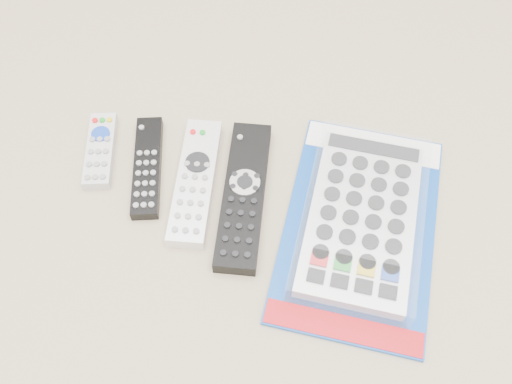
# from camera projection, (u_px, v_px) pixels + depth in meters

# --- Properties ---
(remote_small_grey) EXTENTS (0.06, 0.14, 0.02)m
(remote_small_grey) POSITION_uv_depth(u_px,v_px,m) (100.00, 150.00, 0.89)
(remote_small_grey) COLOR #B6B6B8
(remote_small_grey) RESTS_ON ground
(remote_slim_black) EXTENTS (0.07, 0.18, 0.02)m
(remote_slim_black) POSITION_uv_depth(u_px,v_px,m) (147.00, 167.00, 0.87)
(remote_slim_black) COLOR black
(remote_slim_black) RESTS_ON ground
(remote_silver_dvd) EXTENTS (0.06, 0.22, 0.02)m
(remote_silver_dvd) POSITION_uv_depth(u_px,v_px,m) (195.00, 181.00, 0.85)
(remote_silver_dvd) COLOR silver
(remote_silver_dvd) RESTS_ON ground
(remote_large_black) EXTENTS (0.06, 0.25, 0.03)m
(remote_large_black) POSITION_uv_depth(u_px,v_px,m) (244.00, 195.00, 0.84)
(remote_large_black) COLOR black
(remote_large_black) RESTS_ON ground
(jumbo_remote_packaged) EXTENTS (0.25, 0.37, 0.05)m
(jumbo_remote_packaged) POSITION_uv_depth(u_px,v_px,m) (362.00, 218.00, 0.81)
(jumbo_remote_packaged) COLOR #0E439F
(jumbo_remote_packaged) RESTS_ON ground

